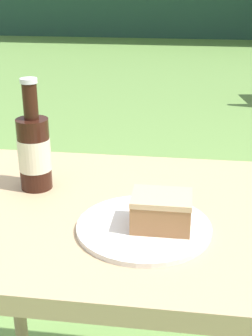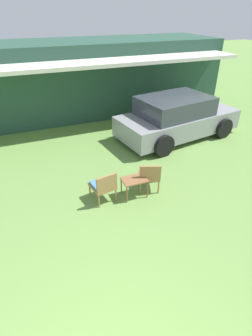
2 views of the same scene
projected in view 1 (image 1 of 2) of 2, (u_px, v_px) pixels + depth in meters
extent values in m
cube|color=tan|center=(120.00, 217.00, 0.98)|extent=(0.80, 0.61, 0.04)
cylinder|color=tan|center=(15.00, 272.00, 1.41)|extent=(0.04, 0.04, 0.68)
cylinder|color=silver|center=(144.00, 227.00, 0.89)|extent=(0.26, 0.26, 0.01)
cube|color=#9E6B42|center=(161.00, 213.00, 0.88)|extent=(0.11, 0.08, 0.05)
cube|color=tan|center=(162.00, 198.00, 0.86)|extent=(0.11, 0.09, 0.01)
cylinder|color=black|center=(34.00, 154.00, 1.04)|extent=(0.07, 0.07, 0.16)
cylinder|color=black|center=(30.00, 101.00, 0.99)|extent=(0.03, 0.03, 0.08)
cylinder|color=silver|center=(29.00, 81.00, 0.97)|extent=(0.04, 0.04, 0.01)
cylinder|color=beige|center=(34.00, 154.00, 1.04)|extent=(0.07, 0.07, 0.07)
cube|color=silver|center=(121.00, 226.00, 0.90)|extent=(0.17, 0.07, 0.01)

